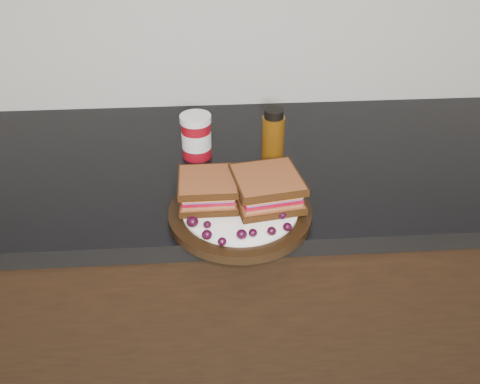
% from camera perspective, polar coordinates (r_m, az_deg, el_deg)
% --- Properties ---
extents(base_cabinets, '(3.96, 0.58, 0.86)m').
position_cam_1_polar(base_cabinets, '(1.53, -3.85, -12.03)').
color(base_cabinets, black).
rests_on(base_cabinets, ground_plane).
extents(countertop, '(3.98, 0.60, 0.04)m').
position_cam_1_polar(countertop, '(1.24, -4.64, 2.51)').
color(countertop, black).
rests_on(countertop, base_cabinets).
extents(plate, '(0.28, 0.28, 0.02)m').
position_cam_1_polar(plate, '(1.04, 0.00, -2.32)').
color(plate, black).
rests_on(plate, countertop).
extents(sandwich_left, '(0.11, 0.11, 0.05)m').
position_cam_1_polar(sandwich_left, '(1.04, -3.43, 0.23)').
color(sandwich_left, brown).
rests_on(sandwich_left, plate).
extents(sandwich_right, '(0.15, 0.15, 0.06)m').
position_cam_1_polar(sandwich_right, '(1.04, 2.90, 0.33)').
color(sandwich_right, brown).
rests_on(sandwich_right, plate).
extents(grape_0, '(0.02, 0.02, 0.02)m').
position_cam_1_polar(grape_0, '(0.99, -5.09, -3.16)').
color(grape_0, black).
rests_on(grape_0, plate).
extents(grape_1, '(0.02, 0.02, 0.01)m').
position_cam_1_polar(grape_1, '(0.98, -3.50, -3.49)').
color(grape_1, black).
rests_on(grape_1, plate).
extents(grape_2, '(0.02, 0.02, 0.02)m').
position_cam_1_polar(grape_2, '(0.96, -3.54, -4.57)').
color(grape_2, black).
rests_on(grape_2, plate).
extents(grape_3, '(0.02, 0.02, 0.01)m').
position_cam_1_polar(grape_3, '(0.94, -1.92, -5.29)').
color(grape_3, black).
rests_on(grape_3, plate).
extents(grape_4, '(0.02, 0.02, 0.02)m').
position_cam_1_polar(grape_4, '(0.95, 0.18, -4.53)').
color(grape_4, black).
rests_on(grape_4, plate).
extents(grape_5, '(0.02, 0.02, 0.01)m').
position_cam_1_polar(grape_5, '(0.96, 1.39, -4.37)').
color(grape_5, black).
rests_on(grape_5, plate).
extents(grape_6, '(0.02, 0.02, 0.02)m').
position_cam_1_polar(grape_6, '(0.96, 3.39, -4.18)').
color(grape_6, black).
rests_on(grape_6, plate).
extents(grape_7, '(0.02, 0.02, 0.02)m').
position_cam_1_polar(grape_7, '(0.98, 5.08, -3.73)').
color(grape_7, black).
rests_on(grape_7, plate).
extents(grape_8, '(0.02, 0.02, 0.01)m').
position_cam_1_polar(grape_8, '(1.00, 4.53, -2.50)').
color(grape_8, black).
rests_on(grape_8, plate).
extents(grape_9, '(0.02, 0.02, 0.02)m').
position_cam_1_polar(grape_9, '(1.01, 3.52, -1.97)').
color(grape_9, black).
rests_on(grape_9, plate).
extents(grape_10, '(0.02, 0.02, 0.02)m').
position_cam_1_polar(grape_10, '(1.05, 3.93, -0.46)').
color(grape_10, black).
rests_on(grape_10, plate).
extents(grape_11, '(0.02, 0.02, 0.02)m').
position_cam_1_polar(grape_11, '(1.05, 2.92, -0.45)').
color(grape_11, black).
rests_on(grape_11, plate).
extents(grape_12, '(0.02, 0.02, 0.02)m').
position_cam_1_polar(grape_12, '(1.07, 2.30, 0.35)').
color(grape_12, black).
rests_on(grape_12, plate).
extents(grape_13, '(0.02, 0.02, 0.02)m').
position_cam_1_polar(grape_13, '(1.08, -4.04, 0.39)').
color(grape_13, black).
rests_on(grape_13, plate).
extents(grape_14, '(0.02, 0.02, 0.02)m').
position_cam_1_polar(grape_14, '(1.04, -4.97, -0.84)').
color(grape_14, black).
rests_on(grape_14, plate).
extents(grape_15, '(0.02, 0.02, 0.02)m').
position_cam_1_polar(grape_15, '(1.02, -3.88, -1.81)').
color(grape_15, black).
rests_on(grape_15, plate).
extents(grape_16, '(0.02, 0.02, 0.02)m').
position_cam_1_polar(grape_16, '(1.07, -3.45, 0.29)').
color(grape_16, black).
rests_on(grape_16, plate).
extents(grape_17, '(0.02, 0.02, 0.02)m').
position_cam_1_polar(grape_17, '(1.04, -3.89, -0.79)').
color(grape_17, black).
rests_on(grape_17, plate).
extents(grape_18, '(0.02, 0.02, 0.02)m').
position_cam_1_polar(grape_18, '(1.03, -4.57, -1.36)').
color(grape_18, black).
rests_on(grape_18, plate).
extents(condiment_jar, '(0.09, 0.09, 0.10)m').
position_cam_1_polar(condiment_jar, '(1.23, -4.68, 5.94)').
color(condiment_jar, maroon).
rests_on(condiment_jar, countertop).
extents(oil_bottle, '(0.05, 0.05, 0.14)m').
position_cam_1_polar(oil_bottle, '(1.18, 3.53, 5.73)').
color(oil_bottle, '#4D2B07').
rests_on(oil_bottle, countertop).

